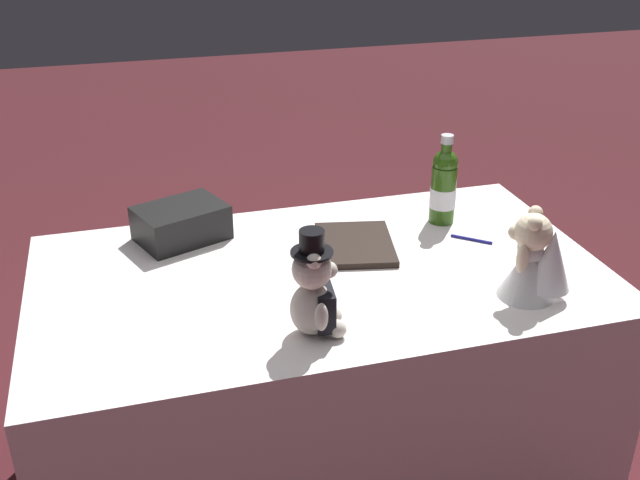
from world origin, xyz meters
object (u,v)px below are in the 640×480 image
object	(u,v)px
teddy_bear_groom	(315,292)
teddy_bear_bride	(536,260)
champagne_bottle	(444,185)
signing_pen	(470,239)
gift_case_black	(181,223)
guestbook	(355,244)

from	to	relation	value
teddy_bear_groom	teddy_bear_bride	bearing A→B (deg)	0.90
champagne_bottle	signing_pen	xyz separation A→B (m)	(0.03, -0.15, -0.12)
teddy_bear_groom	gift_case_black	size ratio (longest dim) A/B	0.91
signing_pen	guestbook	size ratio (longest dim) A/B	0.39
teddy_bear_groom	signing_pen	distance (m)	0.70
teddy_bear_groom	gift_case_black	xyz separation A→B (m)	(-0.26, 0.61, -0.06)
teddy_bear_bride	guestbook	xyz separation A→B (m)	(-0.36, 0.40, -0.10)
teddy_bear_groom	champagne_bottle	world-z (taller)	champagne_bottle
guestbook	teddy_bear_groom	bearing A→B (deg)	-108.44
gift_case_black	teddy_bear_bride	bearing A→B (deg)	-35.06
teddy_bear_bride	teddy_bear_groom	bearing A→B (deg)	-179.10
signing_pen	gift_case_black	bearing A→B (deg)	163.52
teddy_bear_bride	gift_case_black	world-z (taller)	teddy_bear_bride
teddy_bear_bride	signing_pen	bearing A→B (deg)	91.19
signing_pen	guestbook	world-z (taller)	guestbook
guestbook	champagne_bottle	bearing A→B (deg)	28.80
teddy_bear_groom	gift_case_black	world-z (taller)	teddy_bear_groom
teddy_bear_bride	guestbook	size ratio (longest dim) A/B	0.88
champagne_bottle	signing_pen	world-z (taller)	champagne_bottle
teddy_bear_groom	guestbook	xyz separation A→B (m)	(0.24, 0.41, -0.10)
teddy_bear_groom	teddy_bear_bride	size ratio (longest dim) A/B	1.13
teddy_bear_groom	champagne_bottle	bearing A→B (deg)	42.26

